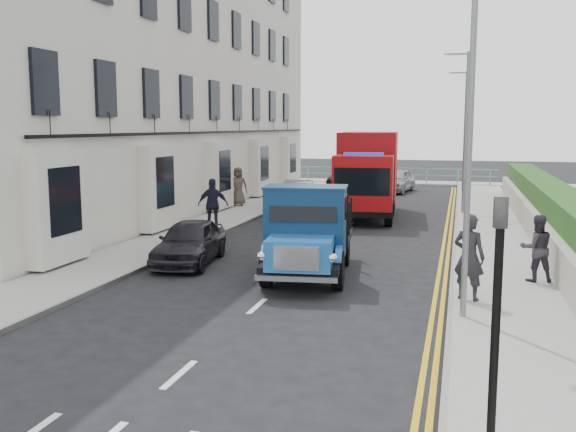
# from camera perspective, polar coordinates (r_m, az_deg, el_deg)

# --- Properties ---
(ground) EXTENTS (120.00, 120.00, 0.00)m
(ground) POSITION_cam_1_polar(r_m,az_deg,el_deg) (15.89, -0.53, -6.10)
(ground) COLOR black
(ground) RESTS_ON ground
(pavement_west) EXTENTS (2.40, 38.00, 0.12)m
(pavement_west) POSITION_cam_1_polar(r_m,az_deg,el_deg) (25.89, -6.26, -0.51)
(pavement_west) COLOR gray
(pavement_west) RESTS_ON ground
(pavement_east) EXTENTS (2.60, 38.00, 0.12)m
(pavement_east) POSITION_cam_1_polar(r_m,az_deg,el_deg) (24.17, 17.62, -1.45)
(pavement_east) COLOR gray
(pavement_east) RESTS_ON ground
(promenade) EXTENTS (30.00, 2.50, 0.12)m
(promenade) POSITION_cam_1_polar(r_m,az_deg,el_deg) (44.20, 9.66, 2.95)
(promenade) COLOR gray
(promenade) RESTS_ON ground
(sea_plane) EXTENTS (120.00, 120.00, 0.00)m
(sea_plane) POSITION_cam_1_polar(r_m,az_deg,el_deg) (75.06, 11.94, 4.88)
(sea_plane) COLOR #4C5D68
(sea_plane) RESTS_ON ground
(terrace_west) EXTENTS (6.31, 30.20, 14.25)m
(terrace_west) POSITION_cam_1_polar(r_m,az_deg,el_deg) (31.17, -11.25, 13.93)
(terrace_west) COLOR beige
(terrace_west) RESTS_ON ground
(garden_east) EXTENTS (1.45, 28.00, 1.75)m
(garden_east) POSITION_cam_1_polar(r_m,az_deg,el_deg) (24.22, 22.22, 0.36)
(garden_east) COLOR #B2AD9E
(garden_east) RESTS_ON ground
(seafront_railing) EXTENTS (13.00, 0.08, 1.11)m
(seafront_railing) POSITION_cam_1_polar(r_m,az_deg,el_deg) (43.37, 9.57, 3.55)
(seafront_railing) COLOR #59B2A5
(seafront_railing) RESTS_ON ground
(lamp_near) EXTENTS (1.23, 0.18, 7.00)m
(lamp_near) POSITION_cam_1_polar(r_m,az_deg,el_deg) (12.84, 15.36, 8.28)
(lamp_near) COLOR slate
(lamp_near) RESTS_ON ground
(lamp_mid) EXTENTS (1.23, 0.18, 7.00)m
(lamp_mid) POSITION_cam_1_polar(r_m,az_deg,el_deg) (28.84, 15.29, 7.98)
(lamp_mid) COLOR slate
(lamp_mid) RESTS_ON ground
(lamp_far) EXTENTS (1.23, 0.18, 7.00)m
(lamp_far) POSITION_cam_1_polar(r_m,az_deg,el_deg) (38.84, 15.28, 7.92)
(lamp_far) COLOR slate
(lamp_far) RESTS_ON ground
(traffic_signal) EXTENTS (0.16, 0.20, 3.10)m
(traffic_signal) POSITION_cam_1_polar(r_m,az_deg,el_deg) (7.57, 18.12, -6.15)
(traffic_signal) COLOR black
(traffic_signal) RESTS_ON ground
(bedford_lorry) EXTENTS (2.52, 5.19, 2.37)m
(bedford_lorry) POSITION_cam_1_polar(r_m,az_deg,el_deg) (16.11, 1.65, -1.94)
(bedford_lorry) COLOR black
(bedford_lorry) RESTS_ON ground
(red_lorry) EXTENTS (2.86, 7.04, 3.61)m
(red_lorry) POSITION_cam_1_polar(r_m,az_deg,el_deg) (27.77, 7.11, 3.91)
(red_lorry) COLOR black
(red_lorry) RESTS_ON ground
(parked_car_front) EXTENTS (1.93, 3.84, 1.26)m
(parked_car_front) POSITION_cam_1_polar(r_m,az_deg,el_deg) (18.34, -8.74, -2.28)
(parked_car_front) COLOR black
(parked_car_front) RESTS_ON ground
(parked_car_mid) EXTENTS (1.38, 3.84, 1.26)m
(parked_car_mid) POSITION_cam_1_polar(r_m,az_deg,el_deg) (27.24, 0.62, 1.17)
(parked_car_mid) COLOR #65AFDA
(parked_car_mid) RESTS_ON ground
(parked_car_rear) EXTENTS (2.00, 4.30, 1.21)m
(parked_car_rear) POSITION_cam_1_polar(r_m,az_deg,el_deg) (30.58, 0.32, 1.88)
(parked_car_rear) COLOR silver
(parked_car_rear) RESTS_ON ground
(seafront_car_left) EXTENTS (3.18, 5.50, 1.44)m
(seafront_car_left) POSITION_cam_1_polar(r_m,az_deg,el_deg) (37.12, 5.38, 3.11)
(seafront_car_left) COLOR black
(seafront_car_left) RESTS_ON ground
(seafront_car_right) EXTENTS (2.24, 4.23, 1.37)m
(seafront_car_right) POSITION_cam_1_polar(r_m,az_deg,el_deg) (38.33, 9.58, 3.13)
(seafront_car_right) COLOR #9A999E
(seafront_car_right) RESTS_ON ground
(pedestrian_east_near) EXTENTS (0.81, 0.68, 1.89)m
(pedestrian_east_near) POSITION_cam_1_polar(r_m,az_deg,el_deg) (14.43, 15.80, -3.52)
(pedestrian_east_near) COLOR black
(pedestrian_east_near) RESTS_ON pavement_east
(pedestrian_east_far) EXTENTS (0.91, 0.77, 1.64)m
(pedestrian_east_far) POSITION_cam_1_polar(r_m,az_deg,el_deg) (16.67, 21.23, -2.68)
(pedestrian_east_far) COLOR #322C36
(pedestrian_east_far) RESTS_ON pavement_east
(pedestrian_west_near) EXTENTS (1.18, 0.67, 1.89)m
(pedestrian_west_near) POSITION_cam_1_polar(r_m,az_deg,el_deg) (23.19, -6.67, 1.00)
(pedestrian_west_near) COLOR black
(pedestrian_west_near) RESTS_ON pavement_west
(pedestrian_west_far) EXTENTS (1.02, 0.80, 1.83)m
(pedestrian_west_far) POSITION_cam_1_polar(r_m,az_deg,el_deg) (30.44, -4.47, 2.64)
(pedestrian_west_far) COLOR #473C33
(pedestrian_west_far) RESTS_ON pavement_west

